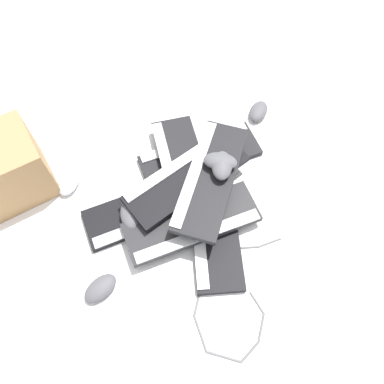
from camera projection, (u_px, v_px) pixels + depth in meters
name	position (u px, v px, depth m)	size (l,w,h in m)	color
ground_plane	(197.00, 188.00, 1.33)	(3.20, 3.20, 0.00)	white
keyboard_0	(150.00, 209.00, 1.27)	(0.45, 0.17, 0.03)	black
keyboard_1	(214.00, 227.00, 1.24)	(0.26, 0.46, 0.03)	black
keyboard_2	(200.00, 155.00, 1.38)	(0.44, 0.16, 0.03)	black
keyboard_3	(183.00, 169.00, 1.32)	(0.19, 0.45, 0.03)	black
keyboard_4	(186.00, 178.00, 1.26)	(0.46, 0.28, 0.03)	black
keyboard_5	(210.00, 178.00, 1.23)	(0.38, 0.44, 0.03)	black
keyboard_6	(192.00, 223.00, 1.22)	(0.44, 0.16, 0.03)	#232326
mouse_0	(100.00, 288.00, 1.14)	(0.11, 0.07, 0.04)	#4C4C51
mouse_1	(258.00, 111.00, 1.47)	(0.11, 0.07, 0.04)	#4C4C51
mouse_2	(220.00, 161.00, 1.22)	(0.11, 0.07, 0.04)	#4C4C51
mouse_3	(159.00, 193.00, 1.26)	(0.11, 0.07, 0.04)	#B7B7BC
mouse_4	(222.00, 166.00, 1.21)	(0.11, 0.07, 0.04)	#4C4C51
mouse_5	(69.00, 182.00, 1.32)	(0.11, 0.07, 0.04)	#B7B7BC
mouse_6	(130.00, 214.00, 1.23)	(0.11, 0.07, 0.04)	#4C4C51
cable_0	(233.00, 299.00, 1.14)	(0.36, 0.33, 0.01)	#59595B
cardboard_box	(5.00, 169.00, 1.23)	(0.24, 0.22, 0.23)	#9E774C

